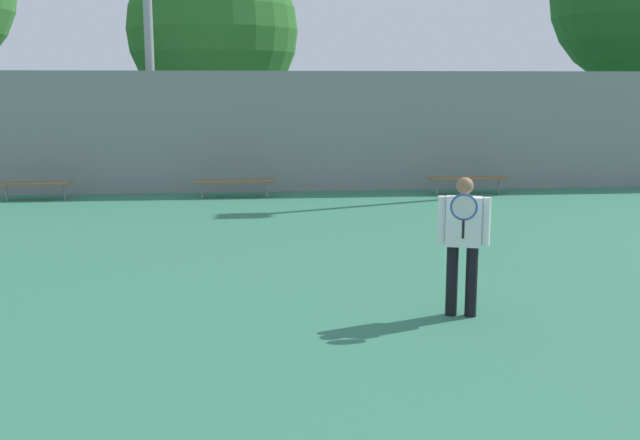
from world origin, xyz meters
name	(u,v)px	position (x,y,z in m)	size (l,w,h in m)	color
tennis_player	(463,237)	(3.17, 6.54, 0.96)	(0.59, 0.48, 1.68)	black
bench_courtside_near	(468,179)	(6.23, 16.53, 0.39)	(2.01, 0.40, 0.43)	brown
bench_courtside_far	(35,184)	(-4.47, 16.53, 0.39)	(1.70, 0.40, 0.43)	brown
bench_adjacent_court	(235,182)	(0.32, 16.53, 0.39)	(1.99, 0.40, 0.43)	brown
back_fence	(222,132)	(0.00, 17.45, 1.55)	(28.50, 0.06, 3.10)	gray
tree_green_broad	(213,31)	(-0.37, 22.30, 4.41)	(5.32, 5.32, 7.07)	brown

